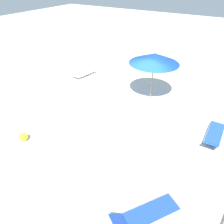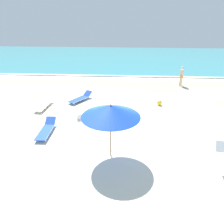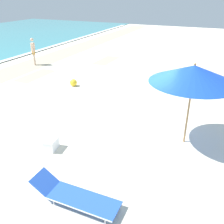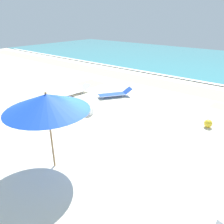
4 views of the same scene
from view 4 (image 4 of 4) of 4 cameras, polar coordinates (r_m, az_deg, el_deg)
ground_plane at (r=8.78m, az=-4.84°, el=-9.02°), size 60.00×60.00×0.16m
beach_umbrella at (r=6.79m, az=-16.69°, el=2.39°), size 2.59×2.59×2.63m
sun_lounger_under_umbrella at (r=14.33m, az=-9.79°, el=5.34°), size 0.82×2.33×0.48m
sun_lounger_beside_umbrella at (r=11.43m, az=-18.53°, el=-0.45°), size 0.65×2.16×0.49m
sun_lounger_near_water_right at (r=13.70m, az=0.87°, el=4.84°), size 1.66×2.08×0.51m
beach_ball at (r=10.86m, az=23.82°, el=-2.75°), size 0.37×0.37×0.37m
cooler_box at (r=11.29m, az=-6.32°, el=0.30°), size 0.55×0.43×0.37m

